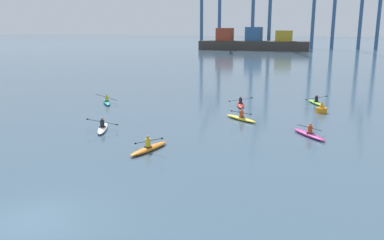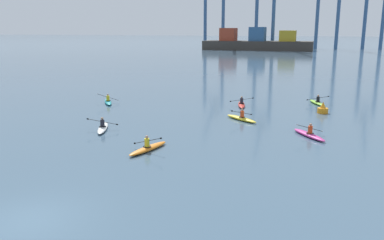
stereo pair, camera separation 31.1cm
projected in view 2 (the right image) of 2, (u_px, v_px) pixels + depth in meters
name	position (u px, v px, depth m)	size (l,w,h in m)	color
ground_plane	(26.00, 221.00, 15.03)	(800.00, 800.00, 0.00)	#425B70
container_barge	(257.00, 42.00, 134.94)	(36.55, 8.86, 7.69)	#38332D
gantry_crane_west	(214.00, 3.00, 147.07)	(8.15, 17.92, 33.37)	#335684
channel_buoy	(323.00, 109.00, 34.24)	(0.90, 0.90, 1.00)	orange
kayak_red	(242.00, 104.00, 37.48)	(2.22, 3.45, 0.95)	red
kayak_teal	(108.00, 101.00, 38.86)	(2.40, 3.15, 1.05)	teal
kayak_white	(103.00, 127.00, 28.64)	(2.09, 3.36, 0.95)	silver
kayak_orange	(148.00, 148.00, 23.75)	(2.15, 3.44, 1.00)	orange
kayak_yellow	(241.00, 118.00, 31.65)	(3.06, 2.55, 0.95)	yellow
kayak_lime	(317.00, 103.00, 38.30)	(2.10, 3.35, 0.95)	#7ABC2D
kayak_magenta	(309.00, 134.00, 26.79)	(2.52, 3.08, 1.00)	#C13384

